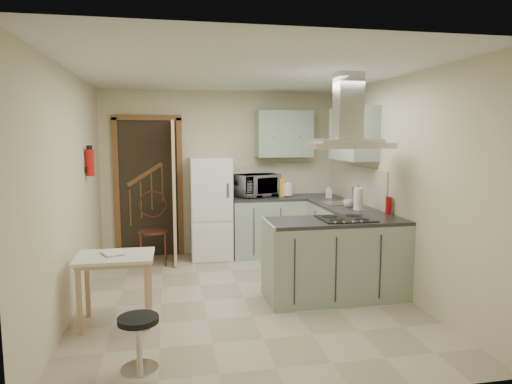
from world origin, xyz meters
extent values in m
plane|color=#B9A890|center=(0.00, 0.00, 0.00)|extent=(4.20, 4.20, 0.00)
plane|color=silver|center=(0.00, 0.00, 2.50)|extent=(4.20, 4.20, 0.00)
plane|color=beige|center=(0.00, 2.10, 1.25)|extent=(3.60, 0.00, 3.60)
plane|color=beige|center=(-1.80, 0.00, 1.25)|extent=(0.00, 4.20, 4.20)
plane|color=beige|center=(1.80, 0.00, 1.25)|extent=(0.00, 4.20, 4.20)
cube|color=brown|center=(-1.10, 2.07, 1.05)|extent=(1.10, 0.12, 2.10)
cube|color=white|center=(-0.20, 1.80, 0.75)|extent=(0.60, 0.60, 1.50)
cube|color=#9EB2A0|center=(0.66, 1.80, 0.45)|extent=(1.08, 0.60, 0.90)
cube|color=#9EB2A0|center=(1.50, 1.12, 0.45)|extent=(0.60, 1.95, 0.90)
cube|color=beige|center=(0.96, 2.09, 1.15)|extent=(1.68, 0.02, 0.50)
cube|color=#9EB2A0|center=(0.95, 1.93, 1.85)|extent=(0.85, 0.35, 0.70)
cube|color=#9EB2A0|center=(1.62, 0.85, 1.85)|extent=(0.35, 0.90, 0.70)
cube|color=#9EB2A0|center=(1.02, -0.18, 0.45)|extent=(1.55, 0.65, 0.90)
cube|color=black|center=(1.12, -0.18, 0.91)|extent=(0.58, 0.50, 0.01)
cube|color=silver|center=(1.12, -0.18, 1.72)|extent=(0.90, 0.55, 0.10)
cube|color=silver|center=(1.50, 0.95, 0.91)|extent=(0.45, 0.40, 0.01)
cylinder|color=#B2140F|center=(-1.74, 0.90, 1.50)|extent=(0.10, 0.10, 0.32)
cube|color=tan|center=(-1.33, -0.45, 0.34)|extent=(0.74, 0.56, 0.68)
cube|color=#4A2618|center=(-1.04, 1.62, 0.47)|extent=(0.43, 0.43, 0.94)
cylinder|color=black|center=(-1.07, -1.40, 0.22)|extent=(0.40, 0.40, 0.43)
imported|color=black|center=(0.52, 1.88, 1.07)|extent=(0.73, 0.61, 0.34)
cylinder|color=white|center=(0.98, 1.77, 1.01)|extent=(0.16, 0.16, 0.23)
cube|color=gold|center=(0.89, 1.84, 1.04)|extent=(0.08, 0.19, 0.28)
imported|color=silver|center=(1.55, 1.53, 1.00)|extent=(0.12, 0.12, 0.20)
cylinder|color=white|center=(1.51, 0.36, 1.04)|extent=(0.13, 0.13, 0.29)
imported|color=silver|center=(1.48, 0.60, 0.95)|extent=(0.16, 0.16, 0.10)
cylinder|color=#B8100F|center=(1.75, 0.02, 1.00)|extent=(0.10, 0.10, 0.21)
imported|color=maroon|center=(-1.44, -0.44, 0.74)|extent=(0.26, 0.29, 0.11)
camera|label=1|loc=(-0.81, -4.91, 1.83)|focal=32.00mm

